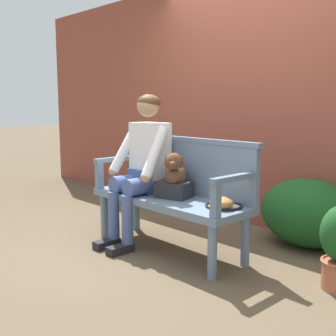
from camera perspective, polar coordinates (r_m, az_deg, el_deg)
ground_plane at (r=3.83m, az=0.00°, el=-10.77°), size 40.00×40.00×0.00m
brick_garden_fence at (r=4.63m, az=12.40°, el=8.92°), size 8.00×0.30×2.62m
hedge_bush_mid_right at (r=4.03m, az=18.01°, el=-5.67°), size 0.89×0.65×0.61m
hedge_bush_far_left at (r=5.43m, az=-2.44°, el=-0.91°), size 0.71×0.48×0.74m
garden_bench at (r=3.71m, az=0.00°, el=-4.82°), size 1.52×0.51×0.47m
bench_backrest at (r=3.80m, az=2.48°, el=0.41°), size 1.56×0.06×0.50m
bench_armrest_left_end at (r=4.16m, az=-7.66°, el=0.31°), size 0.06×0.51×0.28m
bench_armrest_right_end at (r=3.11m, az=7.84°, el=-2.50°), size 0.06×0.51×0.28m
person_seated at (r=3.87m, az=-3.33°, el=0.76°), size 0.56×0.65×1.34m
dog_on_bench at (r=3.64m, az=0.95°, el=-0.89°), size 0.33×0.36×0.39m
tennis_racket at (r=3.40m, az=7.41°, el=-4.86°), size 0.45×0.55×0.03m
baseball_glove at (r=3.32m, az=7.02°, el=-4.56°), size 0.26×0.23×0.09m
sports_bag at (r=3.66m, az=0.76°, el=-2.85°), size 0.32×0.27×0.14m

